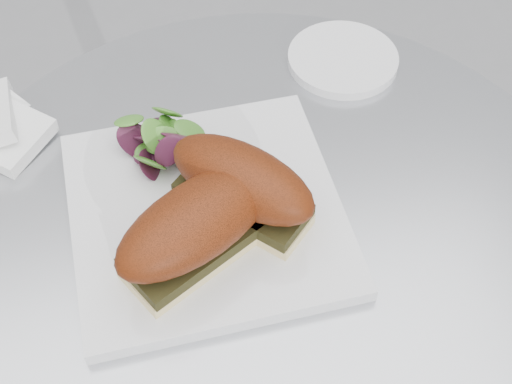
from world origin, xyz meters
The scene contains 6 objects.
table centered at (0.00, 0.00, 0.49)m, with size 0.70×0.70×0.73m.
plate centered at (-0.06, 0.03, 0.74)m, with size 0.27×0.27×0.02m, color silver.
sandwich_left centered at (-0.07, -0.03, 0.79)m, with size 0.19×0.15×0.08m.
sandwich_right centered at (-0.02, 0.01, 0.79)m, with size 0.16×0.16×0.08m.
salad centered at (-0.08, 0.11, 0.77)m, with size 0.10×0.10×0.05m, color #559330, non-canonical shape.
saucer centered at (0.15, 0.23, 0.74)m, with size 0.14×0.14×0.01m, color silver.
Camera 1 is at (-0.10, -0.41, 1.32)m, focal length 50.00 mm.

